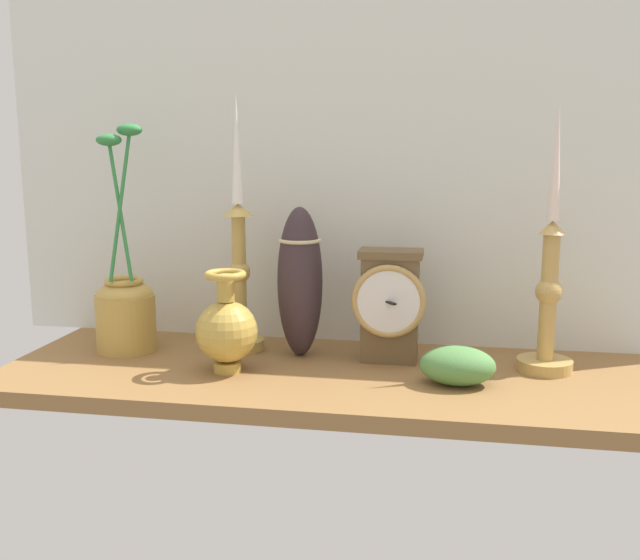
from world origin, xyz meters
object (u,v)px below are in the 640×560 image
candlestick_tall_center (549,294)px  brass_vase_bulbous (227,329)px  brass_vase_jar (125,306)px  candlestick_tall_left (239,266)px  mantel_clock (390,304)px  tall_ceramic_vase (300,281)px

candlestick_tall_center → brass_vase_bulbous: size_ratio=2.57×
brass_vase_jar → candlestick_tall_left: bearing=11.3°
candlestick_tall_left → candlestick_tall_center: (49.04, -3.13, -2.31)cm
candlestick_tall_center → brass_vase_bulbous: candlestick_tall_center is taller
mantel_clock → brass_vase_jar: 44.01cm
candlestick_tall_center → tall_ceramic_vase: 38.47cm
mantel_clock → brass_vase_jar: brass_vase_jar is taller
candlestick_tall_left → brass_vase_jar: bearing=-168.7°
candlestick_tall_center → brass_vase_bulbous: 48.69cm
brass_vase_bulbous → tall_ceramic_vase: bearing=49.3°
tall_ceramic_vase → candlestick_tall_left: bearing=171.5°
mantel_clock → tall_ceramic_vase: (-14.60, 0.64, 3.07)cm
mantel_clock → brass_vase_bulbous: 25.85cm
brass_vase_jar → tall_ceramic_vase: brass_vase_jar is taller
tall_ceramic_vase → brass_vase_jar: bearing=-175.8°
candlestick_tall_left → tall_ceramic_vase: candlestick_tall_left is taller
candlestick_tall_left → candlestick_tall_center: size_ratio=1.06×
brass_vase_jar → tall_ceramic_vase: size_ratio=1.54×
brass_vase_bulbous → tall_ceramic_vase: 15.06cm
candlestick_tall_center → brass_vase_jar: bearing=-179.5°
candlestick_tall_center → tall_ceramic_vase: bearing=177.7°
mantel_clock → tall_ceramic_vase: bearing=177.5°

